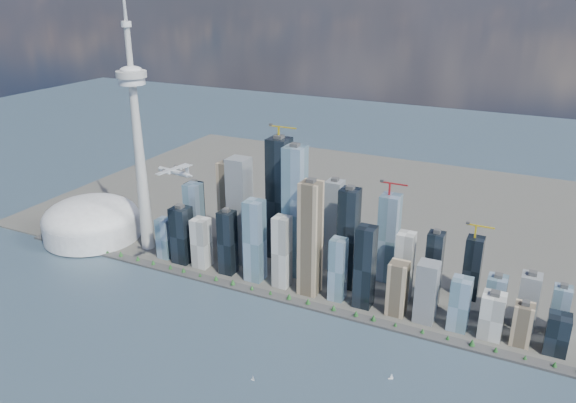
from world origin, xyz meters
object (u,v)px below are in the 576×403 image
at_px(needle_tower, 138,137).
at_px(airplane, 174,171).
at_px(sailboat_west, 253,379).
at_px(dome_stadium, 91,221).
at_px(sailboat_east, 391,377).

distance_m(needle_tower, airplane, 225.61).
xyz_separation_m(needle_tower, airplane, (183.50, -131.20, -3.77)).
xyz_separation_m(airplane, sailboat_west, (213.01, -136.40, -229.36)).
xyz_separation_m(dome_stadium, airplane, (323.50, -121.20, 192.63)).
bearing_deg(airplane, sailboat_east, 0.80).
bearing_deg(sailboat_east, dome_stadium, 142.93).
distance_m(needle_tower, sailboat_east, 639.31).
xyz_separation_m(dome_stadium, sailboat_west, (536.51, -257.60, -36.73)).
relative_size(dome_stadium, airplane, 2.64).
xyz_separation_m(sailboat_west, sailboat_east, (170.61, 85.98, 0.51)).
relative_size(sailboat_west, sailboat_east, 0.84).
bearing_deg(sailboat_west, airplane, 155.58).
xyz_separation_m(needle_tower, sailboat_east, (567.12, -181.62, -232.62)).
xyz_separation_m(airplane, sailboat_east, (383.62, -50.42, -228.85)).
height_order(needle_tower, sailboat_east, needle_tower).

